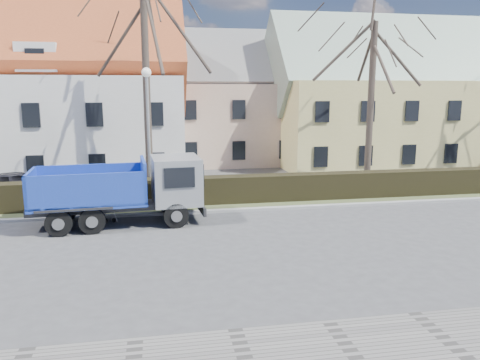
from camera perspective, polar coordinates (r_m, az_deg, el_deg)
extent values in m
plane|color=#3F3F41|center=(16.68, -4.10, -8.09)|extent=(120.00, 120.00, 0.00)
cube|color=gray|center=(21.04, -5.46, -3.89)|extent=(80.00, 0.30, 0.12)
cube|color=#3D4828|center=(22.59, -5.80, -2.89)|extent=(80.00, 3.00, 0.10)
cube|color=black|center=(22.26, -5.79, -1.51)|extent=(60.00, 0.90, 1.30)
imported|color=black|center=(26.66, -25.46, -0.39)|extent=(4.30, 2.91, 1.36)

